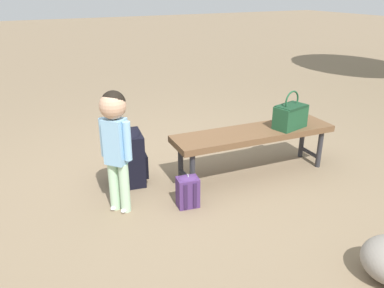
{
  "coord_description": "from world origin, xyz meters",
  "views": [
    {
      "loc": [
        1.32,
        2.91,
        1.73
      ],
      "look_at": [
        -0.09,
        0.15,
        0.45
      ],
      "focal_mm": 36.16,
      "sensor_mm": 36.0,
      "label": 1
    }
  ],
  "objects": [
    {
      "name": "child_standing",
      "position": [
        0.59,
        0.18,
        0.68
      ],
      "size": [
        0.2,
        0.22,
        1.01
      ],
      "color": "#B2D8B2",
      "rests_on": "ground"
    },
    {
      "name": "ground_plane",
      "position": [
        0.0,
        0.0,
        0.0
      ],
      "size": [
        40.0,
        40.0,
        0.0
      ],
      "primitive_type": "plane",
      "color": "#7F6B51",
      "rests_on": "ground"
    },
    {
      "name": "backpack_large",
      "position": [
        0.36,
        -0.25,
        0.28
      ],
      "size": [
        0.33,
        0.37,
        0.56
      ],
      "color": "black",
      "rests_on": "ground"
    },
    {
      "name": "backpack_small",
      "position": [
        0.07,
        0.38,
        0.15
      ],
      "size": [
        0.2,
        0.18,
        0.3
      ],
      "color": "#4C2D66",
      "rests_on": "ground"
    },
    {
      "name": "handbag",
      "position": [
        -1.12,
        0.21,
        0.58
      ],
      "size": [
        0.35,
        0.25,
        0.37
      ],
      "color": "#1E4C2D",
      "rests_on": "park_bench"
    },
    {
      "name": "park_bench",
      "position": [
        -0.77,
        0.12,
        0.39
      ],
      "size": [
        1.62,
        0.51,
        0.45
      ],
      "color": "brown",
      "rests_on": "ground"
    }
  ]
}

